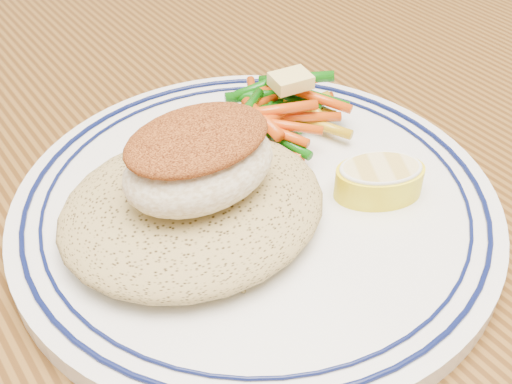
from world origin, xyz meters
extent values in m
cube|color=#482A0E|center=(0.00, 0.00, 0.73)|extent=(1.50, 0.90, 0.04)
cylinder|color=#482A0E|center=(0.68, 0.38, 0.35)|extent=(0.07, 0.07, 0.71)
cylinder|color=white|center=(0.01, 0.02, 0.76)|extent=(0.29, 0.29, 0.01)
torus|color=#0A113F|center=(0.01, 0.02, 0.77)|extent=(0.28, 0.28, 0.00)
torus|color=#0A113F|center=(0.01, 0.02, 0.77)|extent=(0.25, 0.25, 0.00)
ellipsoid|color=#A08950|center=(-0.03, 0.03, 0.78)|extent=(0.15, 0.14, 0.03)
ellipsoid|color=#F5EBCA|center=(-0.02, 0.02, 0.81)|extent=(0.09, 0.06, 0.04)
ellipsoid|color=#964818|center=(-0.02, 0.02, 0.82)|extent=(0.08, 0.06, 0.02)
cylinder|color=#B88E13|center=(0.07, 0.07, 0.77)|extent=(0.02, 0.05, 0.01)
cylinder|color=#CD430A|center=(0.06, 0.05, 0.77)|extent=(0.02, 0.05, 0.01)
cylinder|color=#CD430A|center=(0.10, 0.08, 0.77)|extent=(0.05, 0.01, 0.01)
cylinder|color=#0E570A|center=(0.07, 0.08, 0.77)|extent=(0.01, 0.06, 0.01)
cylinder|color=#B88E13|center=(0.09, 0.05, 0.77)|extent=(0.02, 0.05, 0.01)
cylinder|color=#0E570A|center=(0.05, 0.09, 0.77)|extent=(0.04, 0.04, 0.01)
cylinder|color=#B88E13|center=(0.04, 0.07, 0.77)|extent=(0.05, 0.02, 0.01)
cylinder|color=#B88E13|center=(0.09, 0.07, 0.78)|extent=(0.03, 0.04, 0.01)
cylinder|color=#B88E13|center=(0.09, 0.07, 0.78)|extent=(0.05, 0.02, 0.01)
cylinder|color=#CD430A|center=(0.07, 0.10, 0.78)|extent=(0.03, 0.04, 0.01)
cylinder|color=#0E570A|center=(0.05, 0.05, 0.78)|extent=(0.01, 0.06, 0.01)
cylinder|color=#0E570A|center=(0.08, 0.08, 0.78)|extent=(0.05, 0.02, 0.01)
cylinder|color=#0E570A|center=(0.09, 0.08, 0.78)|extent=(0.03, 0.05, 0.01)
cylinder|color=#0E570A|center=(0.07, 0.09, 0.78)|extent=(0.04, 0.05, 0.01)
cylinder|color=#0E570A|center=(0.06, 0.09, 0.78)|extent=(0.05, 0.02, 0.01)
cylinder|color=#B88E13|center=(0.10, 0.08, 0.78)|extent=(0.03, 0.06, 0.01)
cylinder|color=#0E570A|center=(0.08, 0.08, 0.78)|extent=(0.03, 0.05, 0.01)
cylinder|color=#0E570A|center=(0.07, 0.10, 0.78)|extent=(0.05, 0.03, 0.01)
cylinder|color=#0E570A|center=(0.07, 0.10, 0.78)|extent=(0.05, 0.03, 0.01)
cylinder|color=#CD430A|center=(0.08, 0.06, 0.78)|extent=(0.05, 0.04, 0.01)
cylinder|color=#CD430A|center=(0.05, 0.05, 0.78)|extent=(0.02, 0.05, 0.01)
cylinder|color=#0E570A|center=(0.08, 0.10, 0.78)|extent=(0.06, 0.01, 0.01)
cylinder|color=#0E570A|center=(0.10, 0.09, 0.78)|extent=(0.05, 0.04, 0.02)
cylinder|color=#CD430A|center=(0.05, 0.09, 0.78)|extent=(0.05, 0.01, 0.01)
cylinder|color=#CD430A|center=(0.10, 0.09, 0.78)|extent=(0.05, 0.03, 0.01)
cylinder|color=#0E570A|center=(0.09, 0.07, 0.78)|extent=(0.04, 0.05, 0.01)
cylinder|color=#CD430A|center=(0.05, 0.07, 0.78)|extent=(0.01, 0.05, 0.01)
cylinder|color=#CD430A|center=(0.06, 0.05, 0.78)|extent=(0.04, 0.05, 0.01)
cylinder|color=#CD430A|center=(0.05, 0.06, 0.79)|extent=(0.06, 0.02, 0.01)
cylinder|color=#CD430A|center=(0.09, 0.07, 0.79)|extent=(0.03, 0.05, 0.01)
cylinder|color=#0E570A|center=(0.05, 0.08, 0.79)|extent=(0.05, 0.04, 0.01)
cylinder|color=#CD430A|center=(0.06, 0.06, 0.79)|extent=(0.05, 0.03, 0.01)
cube|color=#F1DA75|center=(0.08, 0.08, 0.80)|extent=(0.03, 0.02, 0.01)
torus|color=white|center=(0.08, -0.02, 0.78)|extent=(0.07, 0.07, 0.00)
camera|label=1|loc=(-0.16, -0.22, 1.02)|focal=45.00mm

